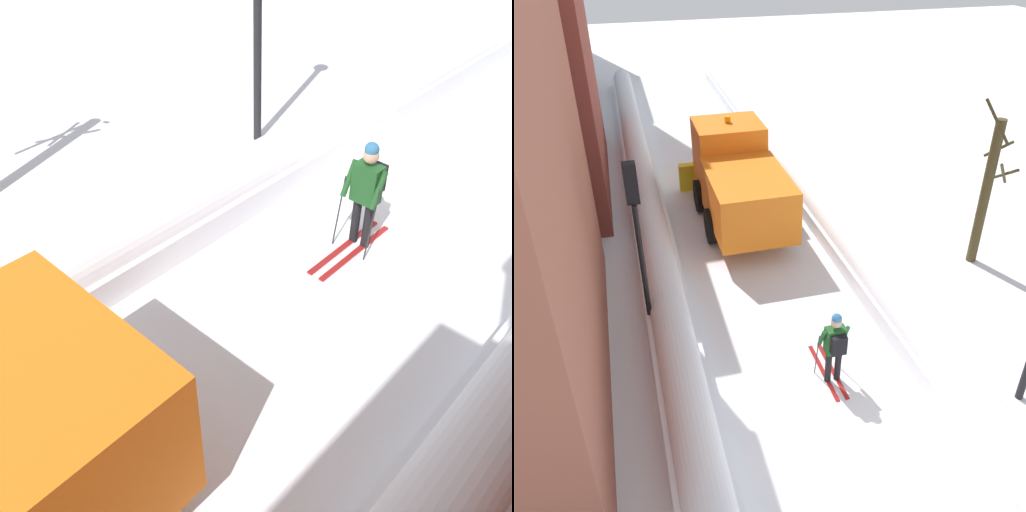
{
  "view_description": "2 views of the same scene",
  "coord_description": "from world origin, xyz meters",
  "views": [
    {
      "loc": [
        -3.21,
        8.4,
        5.65
      ],
      "look_at": [
        0.01,
        4.88,
        1.76
      ],
      "focal_mm": 39.77,
      "sensor_mm": 36.0,
      "label": 1
    },
    {
      "loc": [
        -3.26,
        -6.35,
        8.77
      ],
      "look_at": [
        -0.01,
        5.35,
        1.23
      ],
      "focal_mm": 39.09,
      "sensor_mm": 36.0,
      "label": 2
    }
  ],
  "objects": [
    {
      "name": "skier",
      "position": [
        0.45,
        1.92,
        1.0
      ],
      "size": [
        0.62,
        1.8,
        1.81
      ],
      "color": "black",
      "rests_on": "ground"
    }
  ]
}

